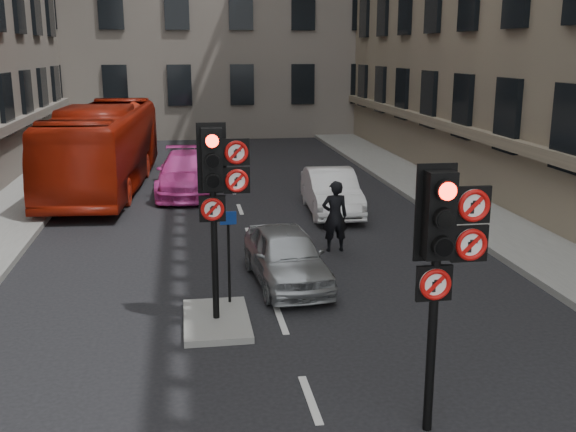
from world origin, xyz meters
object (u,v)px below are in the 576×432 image
object	(u,v)px
signal_far	(218,180)
info_sign	(229,244)
motorcycle	(285,255)
car_white	(331,192)
car_silver	(286,256)
motorcyclist	(335,216)
car_pink	(187,173)
bus_red	(104,147)
signal_near	(444,244)

from	to	relation	value
signal_far	info_sign	distance (m)	1.60
motorcycle	car_white	bearing A→B (deg)	59.82
car_silver	info_sign	size ratio (longest dim) A/B	1.97
car_silver	motorcyclist	size ratio (longest dim) A/B	2.02
motorcycle	signal_far	bearing A→B (deg)	-132.73
car_white	info_sign	world-z (taller)	info_sign
motorcycle	motorcyclist	size ratio (longest dim) A/B	1.03
car_pink	bus_red	xyz separation A→B (m)	(-2.88, 1.26, 0.80)
signal_near	signal_far	xyz separation A→B (m)	(-2.60, 4.00, 0.12)
motorcyclist	car_white	bearing A→B (deg)	-101.66
car_pink	info_sign	xyz separation A→B (m)	(0.72, -10.96, 0.59)
info_sign	motorcycle	bearing A→B (deg)	46.46
car_pink	motorcyclist	xyz separation A→B (m)	(3.58, -7.52, 0.18)
signal_far	car_white	xyz separation A→B (m)	(3.86, 8.13, -2.03)
signal_near	motorcycle	xyz separation A→B (m)	(-1.07, 6.25, -2.03)
signal_far	info_sign	size ratio (longest dim) A/B	1.95
car_white	signal_near	bearing A→B (deg)	-93.06
signal_far	motorcyclist	bearing A→B (deg)	53.63
signal_far	motorcycle	world-z (taller)	signal_far
car_white	bus_red	bearing A→B (deg)	149.21
signal_near	info_sign	world-z (taller)	signal_near
car_silver	bus_red	xyz separation A→B (m)	(-4.91, 10.95, 0.90)
bus_red	motorcycle	size ratio (longest dim) A/B	5.89
info_sign	bus_red	bearing A→B (deg)	103.93
car_pink	motorcycle	xyz separation A→B (m)	(2.03, -9.45, -0.16)
car_pink	car_silver	bearing A→B (deg)	-75.59
bus_red	signal_near	bearing A→B (deg)	-66.49
signal_near	bus_red	distance (m)	18.02
signal_far	signal_near	bearing A→B (deg)	-56.98
car_silver	motorcycle	xyz separation A→B (m)	(0.00, 0.24, -0.06)
bus_red	info_sign	distance (m)	12.74
car_white	car_pink	size ratio (longest dim) A/B	0.83
bus_red	motorcyclist	bearing A→B (deg)	-49.58
signal_near	motorcycle	distance (m)	6.66
car_white	car_pink	distance (m)	5.64
info_sign	car_silver	bearing A→B (deg)	41.50
motorcyclist	info_sign	bearing A→B (deg)	49.77
car_white	bus_red	size ratio (longest dim) A/B	0.37
car_silver	info_sign	xyz separation A→B (m)	(-1.31, -1.27, 0.69)
signal_far	car_pink	size ratio (longest dim) A/B	0.73
signal_far	motorcyclist	size ratio (longest dim) A/B	2.00
signal_near	car_silver	bearing A→B (deg)	100.14
bus_red	info_sign	size ratio (longest dim) A/B	5.94
car_pink	motorcycle	distance (m)	9.67
car_pink	signal_far	bearing A→B (deg)	-84.94
car_white	car_silver	bearing A→B (deg)	-108.00
signal_far	motorcyclist	world-z (taller)	signal_far
motorcyclist	info_sign	size ratio (longest dim) A/B	0.98
car_silver	motorcyclist	xyz separation A→B (m)	(1.55, 2.17, 0.28)
car_white	car_pink	bearing A→B (deg)	143.60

